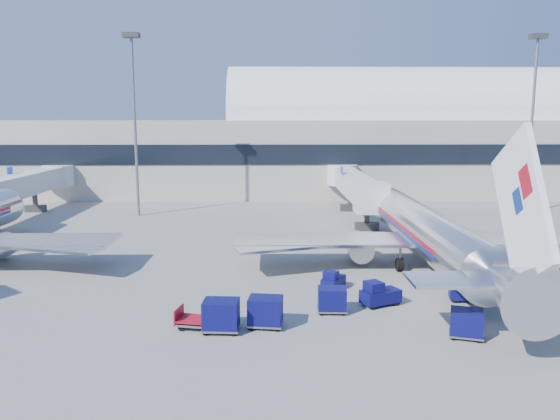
{
  "coord_description": "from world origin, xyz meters",
  "views": [
    {
      "loc": [
        -3.08,
        -39.22,
        12.23
      ],
      "look_at": [
        -2.29,
        6.0,
        4.67
      ],
      "focal_mm": 35.0,
      "sensor_mm": 36.0,
      "label": 1
    }
  ],
  "objects_px": {
    "jetbridge_mid": "(26,185)",
    "barrier_near": "(538,270)",
    "tug_lead": "(379,294)",
    "cart_train_c": "(221,315)",
    "cart_train_a": "(332,299)",
    "cart_train_b": "(266,311)",
    "tug_right": "(466,291)",
    "jetbridge_near": "(353,184)",
    "mast_west": "(134,98)",
    "airliner_main": "(429,233)",
    "cart_open_red": "(197,321)",
    "tug_left": "(333,280)",
    "cart_solo_far": "(529,294)",
    "mast_east": "(534,98)",
    "cart_solo_near": "(467,323)"
  },
  "relations": [
    {
      "from": "jetbridge_mid",
      "to": "barrier_near",
      "type": "relative_size",
      "value": 9.17
    },
    {
      "from": "tug_lead",
      "to": "cart_train_c",
      "type": "distance_m",
      "value": 10.97
    },
    {
      "from": "cart_train_a",
      "to": "cart_train_b",
      "type": "distance_m",
      "value": 4.85
    },
    {
      "from": "jetbridge_mid",
      "to": "barrier_near",
      "type": "distance_m",
      "value": 59.9
    },
    {
      "from": "tug_right",
      "to": "tug_lead",
      "type": "bearing_deg",
      "value": -161.77
    },
    {
      "from": "jetbridge_near",
      "to": "tug_right",
      "type": "bearing_deg",
      "value": -85.78
    },
    {
      "from": "jetbridge_mid",
      "to": "mast_west",
      "type": "distance_m",
      "value": 18.06
    },
    {
      "from": "airliner_main",
      "to": "jetbridge_mid",
      "type": "xyz_separation_m",
      "value": [
        -44.4,
        26.3,
        1.0
      ]
    },
    {
      "from": "mast_west",
      "to": "cart_open_red",
      "type": "height_order",
      "value": "mast_west"
    },
    {
      "from": "cart_train_b",
      "to": "cart_train_a",
      "type": "bearing_deg",
      "value": 37.29
    },
    {
      "from": "tug_left",
      "to": "cart_train_c",
      "type": "relative_size",
      "value": 1.09
    },
    {
      "from": "airliner_main",
      "to": "cart_solo_far",
      "type": "height_order",
      "value": "airliner_main"
    },
    {
      "from": "cart_train_a",
      "to": "cart_train_b",
      "type": "xyz_separation_m",
      "value": [
        -4.22,
        -2.39,
        0.1
      ]
    },
    {
      "from": "mast_west",
      "to": "tug_right",
      "type": "xyz_separation_m",
      "value": [
        30.16,
        -33.92,
        -14.09
      ]
    },
    {
      "from": "cart_train_a",
      "to": "cart_open_red",
      "type": "height_order",
      "value": "cart_train_a"
    },
    {
      "from": "mast_west",
      "to": "cart_open_red",
      "type": "distance_m",
      "value": 42.91
    },
    {
      "from": "mast_east",
      "to": "tug_left",
      "type": "distance_m",
      "value": 44.52
    },
    {
      "from": "airliner_main",
      "to": "cart_train_c",
      "type": "distance_m",
      "value": 21.0
    },
    {
      "from": "jetbridge_mid",
      "to": "cart_train_a",
      "type": "bearing_deg",
      "value": -46.22
    },
    {
      "from": "jetbridge_near",
      "to": "cart_train_c",
      "type": "xyz_separation_m",
      "value": [
        -13.56,
        -39.81,
        -2.92
      ]
    },
    {
      "from": "airliner_main",
      "to": "cart_train_a",
      "type": "bearing_deg",
      "value": -131.25
    },
    {
      "from": "tug_left",
      "to": "cart_train_a",
      "type": "height_order",
      "value": "cart_train_a"
    },
    {
      "from": "mast_east",
      "to": "cart_open_red",
      "type": "height_order",
      "value": "mast_east"
    },
    {
      "from": "airliner_main",
      "to": "cart_open_red",
      "type": "bearing_deg",
      "value": -143.46
    },
    {
      "from": "airliner_main",
      "to": "tug_lead",
      "type": "bearing_deg",
      "value": -122.85
    },
    {
      "from": "tug_right",
      "to": "cart_train_b",
      "type": "relative_size",
      "value": 1.12
    },
    {
      "from": "tug_right",
      "to": "cart_open_red",
      "type": "height_order",
      "value": "tug_right"
    },
    {
      "from": "mast_east",
      "to": "barrier_near",
      "type": "bearing_deg",
      "value": -113.2
    },
    {
      "from": "mast_east",
      "to": "cart_train_a",
      "type": "height_order",
      "value": "mast_east"
    },
    {
      "from": "tug_right",
      "to": "cart_train_c",
      "type": "distance_m",
      "value": 16.91
    },
    {
      "from": "jetbridge_near",
      "to": "cart_train_a",
      "type": "bearing_deg",
      "value": -100.44
    },
    {
      "from": "mast_west",
      "to": "cart_train_c",
      "type": "height_order",
      "value": "mast_west"
    },
    {
      "from": "cart_solo_far",
      "to": "cart_open_red",
      "type": "xyz_separation_m",
      "value": [
        -21.28,
        -3.22,
        -0.48
      ]
    },
    {
      "from": "barrier_near",
      "to": "tug_lead",
      "type": "xyz_separation_m",
      "value": [
        -13.9,
        -6.64,
        0.32
      ]
    },
    {
      "from": "tug_left",
      "to": "mast_west",
      "type": "bearing_deg",
      "value": 64.76
    },
    {
      "from": "tug_left",
      "to": "cart_train_a",
      "type": "distance_m",
      "value": 4.92
    },
    {
      "from": "cart_train_a",
      "to": "cart_train_c",
      "type": "bearing_deg",
      "value": -153.79
    },
    {
      "from": "airliner_main",
      "to": "mast_west",
      "type": "distance_m",
      "value": 41.12
    },
    {
      "from": "mast_east",
      "to": "jetbridge_mid",
      "type": "bearing_deg",
      "value": 179.28
    },
    {
      "from": "tug_lead",
      "to": "cart_open_red",
      "type": "relative_size",
      "value": 1.16
    },
    {
      "from": "jetbridge_mid",
      "to": "cart_open_red",
      "type": "distance_m",
      "value": 47.73
    },
    {
      "from": "jetbridge_mid",
      "to": "cart_train_c",
      "type": "height_order",
      "value": "jetbridge_mid"
    },
    {
      "from": "cart_train_b",
      "to": "cart_open_red",
      "type": "xyz_separation_m",
      "value": [
        -4.08,
        -0.1,
        -0.55
      ]
    },
    {
      "from": "barrier_near",
      "to": "tug_left",
      "type": "xyz_separation_m",
      "value": [
        -16.57,
        -3.07,
        0.2
      ]
    },
    {
      "from": "jetbridge_mid",
      "to": "cart_solo_near",
      "type": "height_order",
      "value": "jetbridge_mid"
    },
    {
      "from": "cart_solo_near",
      "to": "mast_east",
      "type": "bearing_deg",
      "value": 78.71
    },
    {
      "from": "jetbridge_mid",
      "to": "barrier_near",
      "type": "bearing_deg",
      "value": -28.8
    },
    {
      "from": "barrier_near",
      "to": "airliner_main",
      "type": "bearing_deg",
      "value": 162.61
    },
    {
      "from": "tug_left",
      "to": "cart_train_b",
      "type": "distance_m",
      "value": 8.73
    },
    {
      "from": "cart_train_c",
      "to": "cart_open_red",
      "type": "relative_size",
      "value": 0.9
    }
  ]
}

